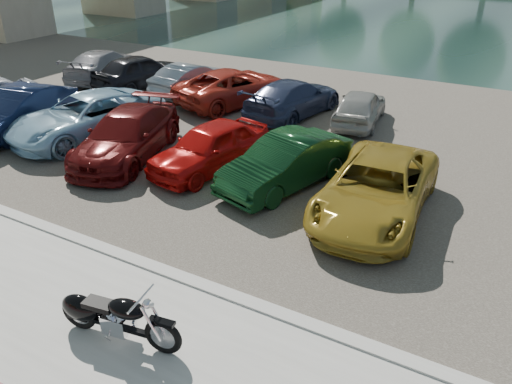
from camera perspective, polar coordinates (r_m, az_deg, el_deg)
ground at (r=8.74m, az=-11.35°, el=-18.92°), size 200.00×200.00×0.00m
kerb at (r=9.85m, az=-3.88°, el=-11.51°), size 60.00×0.30×0.14m
parking_lot at (r=17.11m, az=12.67°, el=5.46°), size 60.00×18.00×0.04m
river at (r=44.98m, az=24.59°, el=17.24°), size 120.00×40.00×0.00m
motorcycle at (r=8.97m, az=-16.55°, el=-13.34°), size 2.32×0.79×1.05m
car_1 at (r=19.19m, az=-25.55°, el=8.31°), size 2.32×4.78×1.51m
car_2 at (r=17.81m, az=-18.75°, el=8.15°), size 3.59×5.73×1.48m
car_3 at (r=15.84m, az=-14.54°, el=6.29°), size 3.21×5.24×1.42m
car_4 at (r=14.59m, az=-5.27°, el=5.14°), size 2.38×4.28×1.38m
car_5 at (r=13.55m, az=3.46°, el=3.40°), size 2.53×4.43×1.38m
car_6 at (r=12.43m, az=13.61°, el=0.38°), size 2.60×5.20×1.41m
car_7 at (r=25.16m, az=-17.00°, el=13.72°), size 3.08×5.12×1.39m
car_8 at (r=23.41m, az=-13.12°, el=13.33°), size 2.58×4.62×1.48m
car_9 at (r=22.08m, az=-7.40°, el=12.72°), size 1.80×4.07×1.30m
car_10 at (r=20.57m, az=-2.49°, el=11.96°), size 3.80×5.51×1.40m
car_11 at (r=19.18m, az=4.28°, el=10.69°), size 2.60×4.93×1.36m
car_12 at (r=18.62m, az=11.79°, el=9.51°), size 1.97×3.88×1.27m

